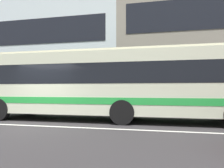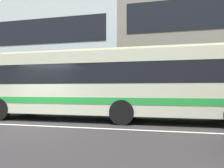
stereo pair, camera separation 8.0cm
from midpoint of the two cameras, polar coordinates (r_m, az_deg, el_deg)
name	(u,v)px [view 1 (the left image)]	position (r m, az deg, el deg)	size (l,w,h in m)	color
ground_plane	(32,126)	(9.19, -20.57, -10.21)	(160.00, 160.00, 0.00)	#2F2D2E
lane_centre_line	(32,126)	(9.19, -20.57, -10.19)	(60.00, 0.16, 0.01)	silver
hedge_row_far	(86,105)	(13.91, -7.05, -5.47)	(18.70, 1.10, 0.87)	#235A27
apartment_block_left	(33,53)	(27.91, -20.04, 7.55)	(22.68, 11.56, 11.47)	silver
transit_bus	(110,82)	(9.97, -0.63, 0.41)	(11.92, 2.57, 3.15)	beige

